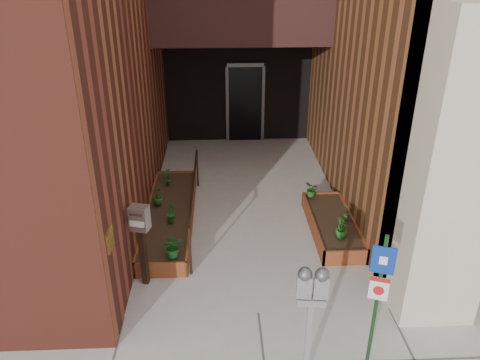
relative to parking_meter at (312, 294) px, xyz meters
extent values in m
plane|color=#9E9991|center=(-0.52, 1.14, -1.28)|extent=(80.00, 80.00, 0.00)
cube|color=beige|center=(2.03, 1.34, 0.92)|extent=(1.10, 1.20, 4.40)
cube|color=black|center=(-0.52, 8.54, 0.22)|extent=(4.00, 0.30, 3.00)
cube|color=black|center=(-0.32, 8.36, -0.23)|extent=(0.90, 0.06, 2.10)
cube|color=#B79338|center=(-2.51, 0.94, 0.22)|extent=(0.04, 0.30, 0.30)
cube|color=maroon|center=(-2.07, 2.06, -1.13)|extent=(0.90, 0.04, 0.30)
cube|color=maroon|center=(-2.07, 5.62, -1.13)|extent=(0.90, 0.04, 0.30)
cube|color=maroon|center=(-2.50, 3.84, -1.13)|extent=(0.04, 3.60, 0.30)
cube|color=maroon|center=(-1.64, 3.84, -1.13)|extent=(0.04, 3.60, 0.30)
cube|color=black|center=(-2.07, 3.84, -1.15)|extent=(0.82, 3.52, 0.26)
cube|color=maroon|center=(1.08, 2.26, -1.13)|extent=(0.80, 0.04, 0.30)
cube|color=maroon|center=(1.08, 4.42, -1.13)|extent=(0.80, 0.04, 0.30)
cube|color=maroon|center=(0.70, 3.34, -1.13)|extent=(0.04, 2.20, 0.30)
cube|color=maroon|center=(1.46, 3.34, -1.13)|extent=(0.04, 2.20, 0.30)
cube|color=black|center=(1.08, 3.34, -1.15)|extent=(0.72, 2.12, 0.26)
cylinder|color=black|center=(-1.57, 2.14, -0.83)|extent=(0.04, 0.04, 0.90)
cylinder|color=black|center=(-1.57, 5.44, -0.83)|extent=(0.04, 0.04, 0.90)
cylinder|color=black|center=(-1.57, 3.79, -0.40)|extent=(0.04, 3.30, 0.04)
cube|color=#9D9DA0|center=(0.00, 0.00, -0.71)|extent=(0.08, 0.08, 1.14)
cube|color=#9D9DA0|center=(0.00, 0.00, -0.09)|extent=(0.36, 0.17, 0.09)
cube|color=#9D9DA0|center=(-0.10, 0.01, 0.12)|extent=(0.18, 0.13, 0.30)
sphere|color=#59595B|center=(-0.10, 0.01, 0.29)|extent=(0.17, 0.17, 0.17)
cube|color=white|center=(-0.10, -0.05, 0.14)|extent=(0.10, 0.02, 0.06)
cube|color=#B21414|center=(-0.10, -0.05, 0.05)|extent=(0.10, 0.02, 0.03)
cube|color=#9D9DA0|center=(0.10, -0.01, 0.12)|extent=(0.18, 0.13, 0.30)
sphere|color=#59595B|center=(0.10, -0.01, 0.29)|extent=(0.17, 0.17, 0.17)
cube|color=white|center=(0.09, -0.07, 0.14)|extent=(0.10, 0.02, 0.06)
cube|color=#B21414|center=(0.09, -0.07, 0.05)|extent=(0.10, 0.02, 0.03)
cube|color=black|center=(0.82, 0.09, -0.27)|extent=(0.06, 0.06, 2.01)
cube|color=navy|center=(0.81, 0.06, 0.41)|extent=(0.26, 0.11, 0.37)
cube|color=white|center=(0.81, 0.06, 0.41)|extent=(0.09, 0.04, 0.11)
cube|color=white|center=(0.81, 0.06, 0.00)|extent=(0.22, 0.10, 0.32)
cube|color=#B21414|center=(0.81, 0.06, 0.13)|extent=(0.22, 0.09, 0.05)
cylinder|color=#B21414|center=(0.81, 0.05, -0.02)|extent=(0.12, 0.05, 0.13)
cube|color=black|center=(-2.29, 1.94, -0.76)|extent=(0.12, 0.12, 1.04)
cube|color=#B3B3B5|center=(-2.29, 1.94, -0.05)|extent=(0.33, 0.27, 0.40)
cube|color=#59595B|center=(-2.32, 1.83, 0.06)|extent=(0.20, 0.06, 0.04)
cube|color=white|center=(-2.32, 1.83, -0.10)|extent=(0.22, 0.07, 0.09)
imported|color=#195A20|center=(-1.85, 2.24, -0.78)|extent=(0.40, 0.40, 0.40)
imported|color=#185518|center=(-1.99, 3.38, -0.80)|extent=(0.21, 0.21, 0.35)
imported|color=#1E4E16|center=(-2.31, 4.06, -0.80)|extent=(0.23, 0.23, 0.36)
imported|color=#1C5017|center=(-2.19, 4.95, -0.80)|extent=(0.26, 0.26, 0.36)
imported|color=#205B1A|center=(1.08, 2.68, -0.79)|extent=(0.29, 0.29, 0.38)
imported|color=#265618|center=(1.33, 3.31, -0.82)|extent=(0.23, 0.23, 0.32)
imported|color=#1A5D1D|center=(0.83, 4.24, -0.82)|extent=(0.32, 0.32, 0.32)
camera|label=1|loc=(-1.04, -4.28, 3.60)|focal=35.00mm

